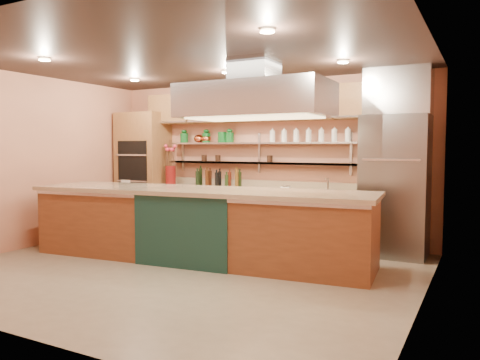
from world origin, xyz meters
The scene contains 21 objects.
floor centered at (0.00, 0.00, -0.01)m, with size 6.00×5.00×0.02m, color gray.
ceiling centered at (0.00, 0.00, 2.80)m, with size 6.00×5.00×0.02m, color black.
wall_back centered at (0.00, 2.50, 1.40)m, with size 6.00×0.04×2.80m, color tan.
wall_front centered at (0.00, -2.50, 1.40)m, with size 6.00×0.04×2.80m, color tan.
wall_left centered at (-3.00, 0.00, 1.40)m, with size 0.04×5.00×2.80m, color tan.
wall_right centered at (3.00, 0.00, 1.40)m, with size 0.04×5.00×2.80m, color tan.
oven_stack centered at (-2.45, 2.18, 1.15)m, with size 0.95×0.64×2.30m, color #8E5E33.
refrigerator centered at (2.35, 2.14, 1.05)m, with size 0.95×0.72×2.10m, color slate.
back_counter centered at (-0.05, 2.20, 0.47)m, with size 3.84×0.64×0.93m, color tan.
wall_shelf_lower centered at (-0.05, 2.37, 1.35)m, with size 3.60×0.26×0.03m, color #B8BBC0.
wall_shelf_upper centered at (-0.05, 2.37, 1.70)m, with size 3.60×0.26×0.03m, color #B8BBC0.
upper_cabinets centered at (0.00, 2.32, 2.35)m, with size 4.60×0.36×0.55m, color #8E5E33.
range_hood centered at (0.80, 0.54, 2.25)m, with size 2.00×1.00×0.45m, color #B8BBC0.
ceiling_downlights centered at (0.00, 0.20, 2.77)m, with size 4.00×2.80×0.02m, color #FFE5A5.
island centered at (-0.10, 0.54, 0.52)m, with size 4.96×1.08×1.03m, color brown.
flower_vase centered at (-1.77, 2.15, 1.10)m, with size 0.19×0.19×0.34m, color maroon.
oil_bottle_cluster centered at (-0.72, 2.15, 1.08)m, with size 0.94×0.27×0.30m, color black.
kitchen_scale centered at (0.60, 2.15, 0.97)m, with size 0.14×0.11×0.08m, color white.
bar_faucet centered at (1.29, 2.25, 1.03)m, with size 0.03×0.03×0.20m, color silver.
copper_kettle centered at (-1.27, 2.37, 1.79)m, with size 0.19×0.19×0.15m, color #C8552E.
green_canister centered at (-0.76, 2.37, 1.81)m, with size 0.16×0.16×0.19m, color #104B1A.
Camera 1 is at (3.56, -5.08, 1.63)m, focal length 35.00 mm.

